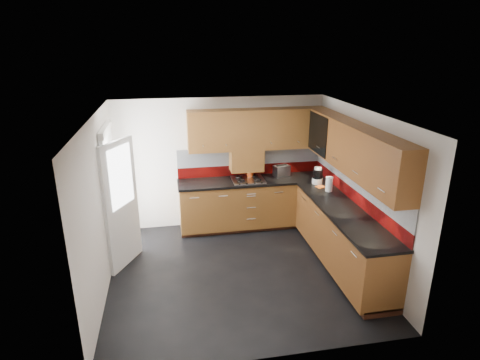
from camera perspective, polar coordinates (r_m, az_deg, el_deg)
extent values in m
cube|color=black|center=(6.29, -0.25, -12.93)|extent=(4.00, 3.80, 0.02)
cube|color=white|center=(5.39, -0.29, 9.77)|extent=(4.00, 3.80, 0.10)
cube|color=silver|center=(7.45, -2.78, 2.56)|extent=(4.00, 0.08, 2.64)
cube|color=silver|center=(4.12, 4.38, -12.06)|extent=(4.00, 0.08, 2.64)
cube|color=silver|center=(5.74, -19.73, -3.80)|extent=(0.08, 3.80, 2.64)
cube|color=silver|center=(6.35, 17.24, -1.34)|extent=(0.08, 3.80, 2.64)
cube|color=brown|center=(7.47, 1.85, -3.29)|extent=(2.70, 0.60, 0.95)
cube|color=brown|center=(6.41, 14.28, -7.94)|extent=(0.60, 2.60, 0.95)
cube|color=#421F12|center=(7.67, 1.77, -6.14)|extent=(2.70, 0.54, 0.10)
cube|color=#421F12|center=(6.62, 14.21, -11.19)|extent=(0.54, 2.60, 0.10)
cube|color=black|center=(7.30, 1.83, -0.10)|extent=(2.72, 0.62, 0.04)
cube|color=black|center=(6.20, 14.60, -4.37)|extent=(0.62, 2.60, 0.04)
cube|color=#6A0B09|center=(7.54, 1.43, 1.50)|extent=(2.70, 0.02, 0.20)
cube|color=silver|center=(7.46, 1.45, 3.48)|extent=(2.70, 0.02, 0.34)
cube|color=#6A0B09|center=(6.55, 15.91, -2.08)|extent=(0.02, 3.20, 0.20)
cube|color=silver|center=(6.46, 16.13, 0.16)|extent=(0.02, 3.20, 0.34)
cube|color=brown|center=(7.21, 2.52, 7.24)|extent=(2.50, 0.33, 0.72)
cube|color=brown|center=(6.10, 15.97, 4.28)|extent=(0.33, 2.87, 0.72)
cube|color=silver|center=(7.06, 1.63, 5.24)|extent=(1.80, 0.01, 0.16)
cube|color=silver|center=(6.05, 14.42, 2.23)|extent=(0.01, 2.00, 0.16)
cube|color=brown|center=(7.31, 0.93, 2.89)|extent=(0.60, 0.33, 0.40)
cube|color=black|center=(6.95, 10.97, 6.45)|extent=(0.01, 0.80, 0.66)
cube|color=#FFD18C|center=(7.07, 13.32, 6.49)|extent=(0.01, 0.76, 0.64)
cube|color=black|center=(7.01, 12.31, 6.64)|extent=(0.29, 0.76, 0.01)
cylinder|color=black|center=(6.76, 13.17, 6.99)|extent=(0.07, 0.07, 0.16)
cylinder|color=black|center=(6.90, 12.69, 7.26)|extent=(0.07, 0.07, 0.16)
cylinder|color=white|center=(7.03, 12.22, 7.52)|extent=(0.07, 0.07, 0.16)
cylinder|color=black|center=(7.17, 11.76, 7.77)|extent=(0.07, 0.07, 0.16)
cube|color=white|center=(6.62, -17.76, -2.20)|extent=(0.06, 0.95, 2.04)
cube|color=white|center=(6.28, -16.47, -3.43)|extent=(0.42, 0.73, 1.98)
cube|color=white|center=(6.13, -16.59, 0.48)|extent=(0.28, 0.50, 0.90)
cube|color=silver|center=(7.26, 1.16, 0.05)|extent=(0.58, 0.50, 0.02)
torus|color=black|center=(7.12, 0.17, -0.14)|extent=(0.13, 0.13, 0.02)
torus|color=black|center=(7.17, 2.52, 0.00)|extent=(0.13, 0.13, 0.02)
torus|color=black|center=(7.34, -0.18, 0.47)|extent=(0.13, 0.13, 0.02)
torus|color=black|center=(7.40, 2.11, 0.61)|extent=(0.13, 0.13, 0.02)
cube|color=black|center=(7.04, 1.55, -0.50)|extent=(0.44, 0.04, 0.02)
cylinder|color=#D94C14|center=(7.39, 1.44, 0.91)|extent=(0.12, 0.12, 0.14)
cylinder|color=brown|center=(7.36, 1.47, 2.26)|extent=(0.06, 0.03, 0.29)
cylinder|color=brown|center=(7.36, 1.53, 2.19)|extent=(0.04, 0.04, 0.27)
cylinder|color=brown|center=(7.35, 1.42, 2.33)|extent=(0.06, 0.02, 0.31)
cylinder|color=brown|center=(7.35, 1.58, 2.10)|extent=(0.03, 0.05, 0.25)
cylinder|color=brown|center=(7.35, 1.34, 2.21)|extent=(0.05, 0.04, 0.28)
cube|color=silver|center=(7.51, 5.92, 1.32)|extent=(0.33, 0.25, 0.20)
cube|color=black|center=(7.48, 5.95, 2.08)|extent=(0.22, 0.08, 0.01)
cube|color=black|center=(7.52, 5.86, 2.17)|extent=(0.22, 0.08, 0.01)
cylinder|color=white|center=(7.21, 10.91, -0.12)|extent=(0.18, 0.18, 0.10)
cylinder|color=black|center=(7.17, 10.98, 0.88)|extent=(0.17, 0.17, 0.16)
cylinder|color=white|center=(7.13, 11.03, 1.65)|extent=(0.12, 0.12, 0.04)
cylinder|color=white|center=(6.86, 12.56, -0.58)|extent=(0.14, 0.14, 0.25)
cube|color=orange|center=(7.05, 11.38, -0.95)|extent=(0.18, 0.17, 0.02)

